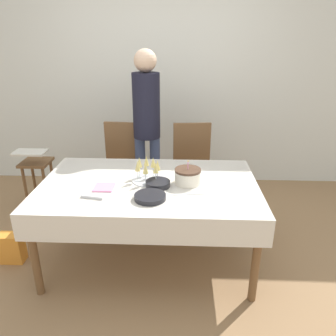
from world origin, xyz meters
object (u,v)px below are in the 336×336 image
(champagne_tray, at_px, (148,170))
(plate_stack_dessert, at_px, (158,184))
(dining_chair_far_left, at_px, (122,164))
(plate_stack_main, at_px, (150,197))
(birthday_cake, at_px, (188,176))
(person_standing, at_px, (147,117))
(dining_chair_far_right, at_px, (192,165))
(high_chair, at_px, (36,169))
(gift_bag, at_px, (12,248))

(champagne_tray, height_order, plate_stack_dessert, champagne_tray)
(dining_chair_far_left, relative_size, plate_stack_main, 4.22)
(birthday_cake, height_order, plate_stack_dessert, birthday_cake)
(plate_stack_main, xyz_separation_m, person_standing, (-0.14, 1.21, 0.30))
(dining_chair_far_right, xyz_separation_m, plate_stack_dessert, (-0.30, -0.92, 0.20))
(birthday_cake, distance_m, person_standing, 1.05)
(champagne_tray, height_order, high_chair, champagne_tray)
(high_chair, height_order, gift_bag, high_chair)
(champagne_tray, bearing_deg, dining_chair_far_right, 64.40)
(plate_stack_dessert, xyz_separation_m, gift_bag, (-1.26, -0.05, -0.61))
(dining_chair_far_right, xyz_separation_m, high_chair, (-1.70, -0.03, -0.06))
(person_standing, relative_size, high_chair, 2.41)
(birthday_cake, xyz_separation_m, gift_bag, (-1.50, -0.11, -0.65))
(plate_stack_dessert, bearing_deg, plate_stack_main, -100.29)
(plate_stack_dessert, bearing_deg, champagne_tray, 127.31)
(birthday_cake, relative_size, high_chair, 0.29)
(dining_chair_far_right, distance_m, person_standing, 0.70)
(person_standing, bearing_deg, birthday_cake, -65.63)
(dining_chair_far_left, xyz_separation_m, dining_chair_far_right, (0.76, -0.00, 0.00))
(champagne_tray, height_order, plate_stack_main, champagne_tray)
(dining_chair_far_right, xyz_separation_m, gift_bag, (-1.57, -0.97, -0.41))
(gift_bag, bearing_deg, plate_stack_dessert, 2.08)
(birthday_cake, xyz_separation_m, person_standing, (-0.42, 0.92, 0.25))
(person_standing, height_order, gift_bag, person_standing)
(dining_chair_far_left, xyz_separation_m, birthday_cake, (0.69, -0.86, 0.24))
(dining_chair_far_left, distance_m, dining_chair_far_right, 0.76)
(high_chair, bearing_deg, dining_chair_far_left, 1.70)
(dining_chair_far_left, bearing_deg, gift_bag, -129.88)
(champagne_tray, distance_m, plate_stack_main, 0.35)
(dining_chair_far_right, bearing_deg, dining_chair_far_left, 180.00)
(plate_stack_dessert, distance_m, gift_bag, 1.41)
(dining_chair_far_left, height_order, gift_bag, dining_chair_far_left)
(dining_chair_far_left, relative_size, plate_stack_dessert, 5.01)
(dining_chair_far_right, height_order, gift_bag, dining_chair_far_right)
(person_standing, distance_m, gift_bag, 1.75)
(birthday_cake, bearing_deg, plate_stack_dessert, -165.25)
(plate_stack_dessert, bearing_deg, high_chair, 147.36)
(champagne_tray, distance_m, high_chair, 1.56)
(high_chair, relative_size, gift_bag, 2.67)
(plate_stack_main, distance_m, gift_bag, 1.38)
(person_standing, bearing_deg, gift_bag, -136.34)
(dining_chair_far_left, xyz_separation_m, plate_stack_main, (0.42, -1.14, 0.20))
(birthday_cake, relative_size, gift_bag, 0.79)
(person_standing, relative_size, gift_bag, 6.44)
(birthday_cake, bearing_deg, high_chair, 152.97)
(champagne_tray, relative_size, plate_stack_main, 1.24)
(person_standing, bearing_deg, dining_chair_far_right, -7.64)
(high_chair, distance_m, gift_bag, 1.01)
(dining_chair_far_right, xyz_separation_m, plate_stack_main, (-0.34, -1.14, 0.20))
(dining_chair_far_left, distance_m, gift_bag, 1.32)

